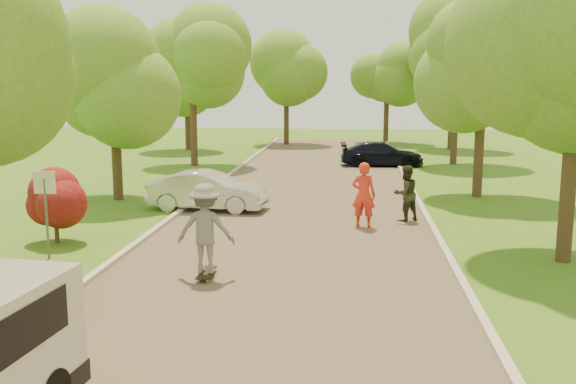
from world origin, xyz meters
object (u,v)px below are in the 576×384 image
at_px(dark_sedan, 382,154).
at_px(street_sign, 45,196).
at_px(longboard, 207,273).
at_px(skateboarder, 206,228).
at_px(person_striped, 364,195).
at_px(person_olive, 405,193).
at_px(silver_sedan, 208,191).

bearing_deg(dark_sedan, street_sign, 151.82).
xyz_separation_m(street_sign, longboard, (4.25, -1.19, -1.45)).
bearing_deg(street_sign, longboard, -15.63).
height_order(street_sign, longboard, street_sign).
distance_m(street_sign, longboard, 4.65).
bearing_deg(skateboarder, person_striped, -123.60).
xyz_separation_m(person_striped, person_olive, (1.32, 1.01, -0.10)).
bearing_deg(skateboarder, longboard, 180.00).
height_order(dark_sedan, person_olive, person_olive).
height_order(dark_sedan, skateboarder, skateboarder).
xyz_separation_m(street_sign, silver_sedan, (2.57, 6.38, -0.90)).
relative_size(street_sign, skateboarder, 1.09).
bearing_deg(person_striped, longboard, 70.43).
relative_size(silver_sedan, dark_sedan, 0.94).
distance_m(dark_sedan, person_striped, 14.63).
bearing_deg(longboard, skateboarder, 180.00).
bearing_deg(street_sign, person_striped, 28.60).
distance_m(person_striped, person_olive, 1.66).
xyz_separation_m(skateboarder, person_striped, (3.55, 5.44, -0.14)).
distance_m(silver_sedan, longboard, 7.78).
height_order(longboard, person_olive, person_olive).
xyz_separation_m(longboard, person_striped, (3.55, 5.44, 0.88)).
bearing_deg(dark_sedan, longboard, 164.04).
height_order(silver_sedan, person_olive, person_olive).
bearing_deg(street_sign, dark_sedan, 64.55).
relative_size(dark_sedan, person_olive, 2.43).
distance_m(longboard, person_olive, 8.11).
xyz_separation_m(silver_sedan, skateboarder, (1.69, -7.57, 0.46)).
bearing_deg(silver_sedan, person_striped, -107.02).
height_order(dark_sedan, longboard, dark_sedan).
bearing_deg(person_olive, person_striped, 4.60).
distance_m(street_sign, silver_sedan, 6.94).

